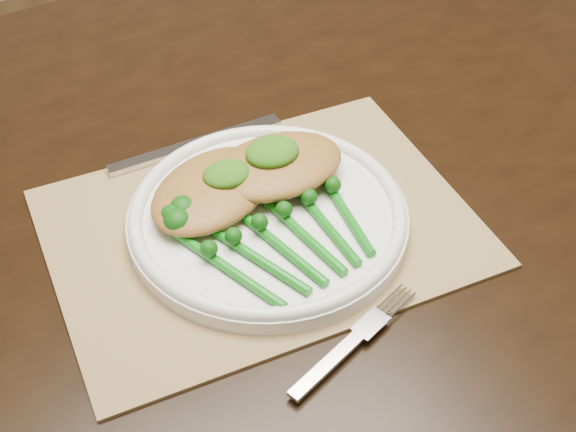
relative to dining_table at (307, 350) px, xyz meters
name	(u,v)px	position (x,y,z in m)	size (l,w,h in m)	color
dining_table	(307,350)	(0.00, 0.00, 0.00)	(1.69, 1.07, 0.75)	black
placemat	(261,228)	(-0.10, -0.10, 0.37)	(0.40, 0.29, 0.00)	olive
dinner_plate	(268,216)	(-0.10, -0.10, 0.39)	(0.27, 0.27, 0.02)	white
knife	(179,149)	(-0.14, 0.04, 0.38)	(0.20, 0.03, 0.01)	silver
fork	(361,333)	(-0.08, -0.26, 0.38)	(0.15, 0.07, 0.00)	silver
chicken_fillet_left	(212,190)	(-0.14, -0.06, 0.41)	(0.14, 0.10, 0.03)	olive
chicken_fillet_right	(277,166)	(-0.07, -0.06, 0.41)	(0.14, 0.10, 0.03)	olive
pesto_dollop_left	(227,174)	(-0.12, -0.06, 0.42)	(0.05, 0.04, 0.02)	#1D4B0A
pesto_dollop_right	(272,152)	(-0.07, -0.06, 0.43)	(0.05, 0.05, 0.02)	#1D4B0A
broccolini_bundle	(286,235)	(-0.10, -0.14, 0.40)	(0.19, 0.20, 0.04)	#0D6810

